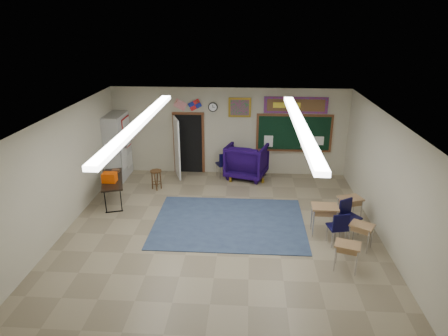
# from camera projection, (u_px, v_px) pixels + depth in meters

# --- Properties ---
(floor) EXTENTS (9.00, 9.00, 0.00)m
(floor) POSITION_uv_depth(u_px,v_px,m) (220.00, 238.00, 9.98)
(floor) COLOR #83755A
(floor) RESTS_ON ground
(back_wall) EXTENTS (8.00, 0.04, 3.00)m
(back_wall) POSITION_uv_depth(u_px,v_px,m) (229.00, 132.00, 13.64)
(back_wall) COLOR #AEA78D
(back_wall) RESTS_ON floor
(front_wall) EXTENTS (8.00, 0.04, 3.00)m
(front_wall) POSITION_uv_depth(u_px,v_px,m) (194.00, 315.00, 5.25)
(front_wall) COLOR #AEA78D
(front_wall) RESTS_ON floor
(left_wall) EXTENTS (0.04, 9.00, 3.00)m
(left_wall) POSITION_uv_depth(u_px,v_px,m) (55.00, 178.00, 9.69)
(left_wall) COLOR #AEA78D
(left_wall) RESTS_ON floor
(right_wall) EXTENTS (0.04, 9.00, 3.00)m
(right_wall) POSITION_uv_depth(u_px,v_px,m) (392.00, 187.00, 9.20)
(right_wall) COLOR #AEA78D
(right_wall) RESTS_ON floor
(ceiling) EXTENTS (8.00, 9.00, 0.04)m
(ceiling) POSITION_uv_depth(u_px,v_px,m) (219.00, 121.00, 8.91)
(ceiling) COLOR silver
(ceiling) RESTS_ON back_wall
(area_rug) EXTENTS (4.00, 3.00, 0.02)m
(area_rug) POSITION_uv_depth(u_px,v_px,m) (229.00, 222.00, 10.71)
(area_rug) COLOR #334662
(area_rug) RESTS_ON floor
(fluorescent_strips) EXTENTS (3.86, 6.00, 0.10)m
(fluorescent_strips) POSITION_uv_depth(u_px,v_px,m) (219.00, 123.00, 8.93)
(fluorescent_strips) COLOR white
(fluorescent_strips) RESTS_ON ceiling
(doorway) EXTENTS (1.10, 0.89, 2.16)m
(doorway) POSITION_uv_depth(u_px,v_px,m) (185.00, 144.00, 13.75)
(doorway) COLOR black
(doorway) RESTS_ON back_wall
(chalkboard) EXTENTS (2.55, 0.14, 1.30)m
(chalkboard) POSITION_uv_depth(u_px,v_px,m) (294.00, 134.00, 13.49)
(chalkboard) COLOR #5D311A
(chalkboard) RESTS_ON back_wall
(bulletin_board) EXTENTS (2.10, 0.05, 0.55)m
(bulletin_board) POSITION_uv_depth(u_px,v_px,m) (296.00, 105.00, 13.14)
(bulletin_board) COLOR #AF0F18
(bulletin_board) RESTS_ON back_wall
(framed_art_print) EXTENTS (0.75, 0.05, 0.65)m
(framed_art_print) POSITION_uv_depth(u_px,v_px,m) (240.00, 107.00, 13.29)
(framed_art_print) COLOR olive
(framed_art_print) RESTS_ON back_wall
(wall_clock) EXTENTS (0.32, 0.05, 0.32)m
(wall_clock) POSITION_uv_depth(u_px,v_px,m) (213.00, 107.00, 13.34)
(wall_clock) COLOR black
(wall_clock) RESTS_ON back_wall
(wall_flags) EXTENTS (1.16, 0.06, 0.70)m
(wall_flags) POSITION_uv_depth(u_px,v_px,m) (187.00, 103.00, 13.32)
(wall_flags) COLOR red
(wall_flags) RESTS_ON back_wall
(storage_cabinet) EXTENTS (0.59, 1.25, 2.20)m
(storage_cabinet) POSITION_uv_depth(u_px,v_px,m) (118.00, 146.00, 13.40)
(storage_cabinet) COLOR #A3A39F
(storage_cabinet) RESTS_ON floor
(wingback_armchair) EXTENTS (1.59, 1.62, 1.19)m
(wingback_armchair) POSITION_uv_depth(u_px,v_px,m) (247.00, 160.00, 13.60)
(wingback_armchair) COLOR #140536
(wingback_armchair) RESTS_ON floor
(student_chair_reading) EXTENTS (0.59, 0.59, 0.90)m
(student_chair_reading) POSITION_uv_depth(u_px,v_px,m) (223.00, 165.00, 13.62)
(student_chair_reading) COLOR black
(student_chair_reading) RESTS_ON floor
(student_chair_desk_a) EXTENTS (0.52, 0.52, 0.88)m
(student_chair_desk_a) POSITION_uv_depth(u_px,v_px,m) (337.00, 228.00, 9.56)
(student_chair_desk_a) COLOR black
(student_chair_desk_a) RESTS_ON floor
(student_chair_desk_b) EXTENTS (0.62, 0.62, 0.90)m
(student_chair_desk_b) POSITION_uv_depth(u_px,v_px,m) (350.00, 218.00, 10.00)
(student_chair_desk_b) COLOR black
(student_chair_desk_b) RESTS_ON floor
(student_desk_front_left) EXTENTS (0.67, 0.51, 0.78)m
(student_desk_front_left) POSITION_uv_depth(u_px,v_px,m) (324.00, 218.00, 10.01)
(student_desk_front_left) COLOR #9A7247
(student_desk_front_left) RESTS_ON floor
(student_desk_front_right) EXTENTS (0.70, 0.61, 0.70)m
(student_desk_front_right) POSITION_uv_depth(u_px,v_px,m) (350.00, 208.00, 10.64)
(student_desk_front_right) COLOR #9A7247
(student_desk_front_right) RESTS_ON floor
(student_desk_back_left) EXTENTS (0.63, 0.54, 0.64)m
(student_desk_back_left) POSITION_uv_depth(u_px,v_px,m) (347.00, 255.00, 8.61)
(student_desk_back_left) COLOR #9A7247
(student_desk_back_left) RESTS_ON floor
(student_desk_back_right) EXTENTS (0.65, 0.61, 0.63)m
(student_desk_back_right) POSITION_uv_depth(u_px,v_px,m) (361.00, 235.00, 9.42)
(student_desk_back_right) COLOR #9A7247
(student_desk_back_right) RESTS_ON floor
(folding_table) EXTENTS (1.10, 1.84, 0.99)m
(folding_table) POSITION_uv_depth(u_px,v_px,m) (113.00, 189.00, 11.84)
(folding_table) COLOR black
(folding_table) RESTS_ON floor
(wooden_stool) EXTENTS (0.36, 0.36, 0.63)m
(wooden_stool) POSITION_uv_depth(u_px,v_px,m) (156.00, 179.00, 12.71)
(wooden_stool) COLOR #533418
(wooden_stool) RESTS_ON floor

